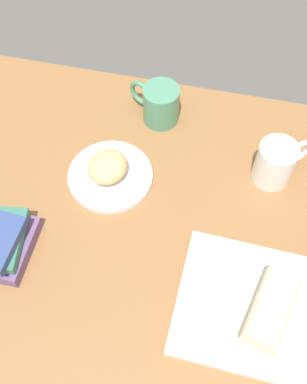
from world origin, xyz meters
TOP-DOWN VIEW (x-y plane):
  - dining_table at (0.00, 0.00)cm, footprint 110.00×90.00cm
  - round_plate at (-0.85, 12.39)cm, footprint 19.38×19.38cm
  - scone_pastry at (-1.22, 12.45)cm, footprint 11.25×11.83cm
  - square_plate at (32.49, -11.02)cm, footprint 26.59×26.59cm
  - sauce_cup at (26.93, -9.40)cm, footprint 5.26×5.26cm
  - breakfast_wrap at (36.95, -12.31)cm, footprint 10.21×16.01cm
  - coffee_mug at (6.25, 32.58)cm, footprint 13.31×9.10cm
  - second_mug at (35.18, 21.02)cm, footprint 12.15×11.16cm

SIDE VIEW (x-z plane):
  - dining_table at x=0.00cm, z-range 0.00..4.00cm
  - round_plate at x=-0.85cm, z-range 4.00..5.40cm
  - square_plate at x=32.49cm, z-range 4.00..5.60cm
  - sauce_cup at x=26.93cm, z-range 5.69..8.01cm
  - scone_pastry at x=-1.22cm, z-range 5.40..10.88cm
  - breakfast_wrap at x=36.95cm, z-range 5.60..12.46cm
  - coffee_mug at x=6.25cm, z-range 4.11..13.98cm
  - second_mug at x=35.18cm, z-range 4.11..14.59cm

